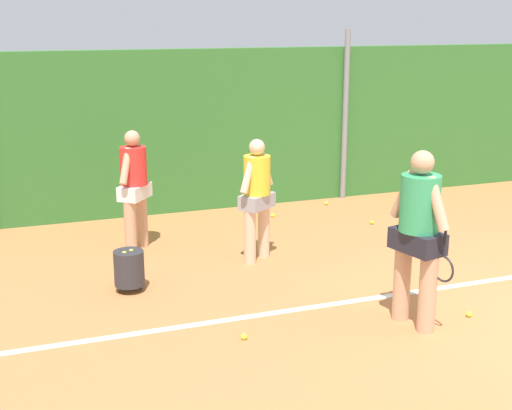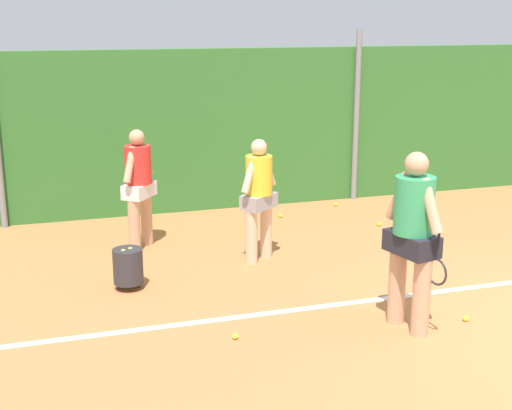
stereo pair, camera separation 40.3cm
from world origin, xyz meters
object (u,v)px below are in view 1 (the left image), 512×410
object	(u,v)px
tennis_ball_4	(326,203)
tennis_ball_7	(469,314)
tennis_ball_1	(372,222)
ball_hopper	(129,268)
player_midcourt	(257,193)
tennis_ball_5	(273,215)
player_foreground_near	(418,230)
tennis_ball_6	(244,337)
player_backcourt_far	(134,184)

from	to	relation	value
tennis_ball_4	tennis_ball_7	xyz separation A→B (m)	(-0.56, -4.79, 0.00)
tennis_ball_1	tennis_ball_7	distance (m)	3.56
tennis_ball_7	ball_hopper	bearing A→B (deg)	149.01
player_midcourt	tennis_ball_5	distance (m)	2.25
player_foreground_near	player_midcourt	size ratio (longest dim) A/B	1.15
tennis_ball_1	tennis_ball_5	bearing A→B (deg)	145.74
tennis_ball_6	tennis_ball_7	world-z (taller)	same
tennis_ball_5	tennis_ball_7	xyz separation A→B (m)	(0.60, -4.39, 0.00)
player_foreground_near	tennis_ball_4	xyz separation A→B (m)	(1.25, 4.75, -1.02)
player_foreground_near	tennis_ball_7	xyz separation A→B (m)	(0.69, -0.04, -1.02)
tennis_ball_1	tennis_ball_5	world-z (taller)	same
ball_hopper	tennis_ball_6	bearing A→B (deg)	-63.20
tennis_ball_7	tennis_ball_1	bearing A→B (deg)	78.10
tennis_ball_7	player_backcourt_far	bearing A→B (deg)	130.27
player_midcourt	tennis_ball_6	distance (m)	2.59
player_foreground_near	player_backcourt_far	xyz separation A→B (m)	(-2.30, 3.49, -0.11)
tennis_ball_4	tennis_ball_5	bearing A→B (deg)	-161.01
player_backcourt_far	tennis_ball_4	world-z (taller)	player_backcourt_far
player_backcourt_far	tennis_ball_5	distance (m)	2.70
player_midcourt	tennis_ball_5	xyz separation A→B (m)	(0.94, 1.84, -0.89)
player_foreground_near	player_midcourt	world-z (taller)	player_foreground_near
ball_hopper	tennis_ball_1	world-z (taller)	ball_hopper
tennis_ball_1	tennis_ball_6	size ratio (longest dim) A/B	1.00
player_foreground_near	tennis_ball_1	size ratio (longest dim) A/B	28.55
player_backcourt_far	ball_hopper	distance (m)	1.69
tennis_ball_6	player_backcourt_far	bearing A→B (deg)	98.72
player_foreground_near	tennis_ball_6	xyz separation A→B (m)	(-1.80, 0.27, -1.02)
player_midcourt	tennis_ball_6	xyz separation A→B (m)	(-0.95, -2.24, -0.89)
player_midcourt	tennis_ball_6	bearing A→B (deg)	31.90
tennis_ball_1	tennis_ball_7	size ratio (longest dim) A/B	1.00
player_midcourt	tennis_ball_5	bearing A→B (deg)	-152.19
tennis_ball_4	tennis_ball_5	world-z (taller)	same
player_foreground_near	player_midcourt	xyz separation A→B (m)	(-0.85, 2.51, -0.13)
tennis_ball_1	tennis_ball_7	xyz separation A→B (m)	(-0.73, -3.48, 0.00)
tennis_ball_1	tennis_ball_7	world-z (taller)	same
player_foreground_near	ball_hopper	size ratio (longest dim) A/B	3.67
player_midcourt	tennis_ball_1	world-z (taller)	player_midcourt
tennis_ball_1	tennis_ball_5	size ratio (longest dim) A/B	1.00
tennis_ball_1	tennis_ball_4	bearing A→B (deg)	97.54
tennis_ball_4	tennis_ball_6	bearing A→B (deg)	-124.30
player_midcourt	tennis_ball_1	size ratio (longest dim) A/B	24.92
player_backcourt_far	tennis_ball_7	bearing A→B (deg)	79.15
player_foreground_near	tennis_ball_1	bearing A→B (deg)	144.33
player_foreground_near	tennis_ball_5	xyz separation A→B (m)	(0.09, 4.35, -1.02)
tennis_ball_6	tennis_ball_5	bearing A→B (deg)	65.08
player_backcourt_far	tennis_ball_1	bearing A→B (deg)	128.27
player_backcourt_far	tennis_ball_7	xyz separation A→B (m)	(2.98, -3.52, -0.92)
tennis_ball_4	tennis_ball_7	world-z (taller)	same
tennis_ball_4	tennis_ball_7	bearing A→B (deg)	-96.68
ball_hopper	tennis_ball_6	world-z (taller)	ball_hopper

